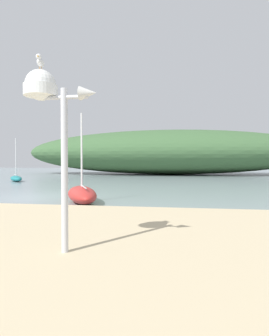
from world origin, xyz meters
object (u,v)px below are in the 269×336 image
Objects in this scene: mast_structure at (47,99)px; seagull_on_radar at (40,62)px; sailboat_off_point at (82,194)px; sailboat_by_sandbar at (16,178)px.

seagull_on_radar reaches higher than mast_structure.
sailboat_off_point reaches higher than sailboat_by_sandbar.
seagull_on_radar is (-0.12, -0.02, 0.66)m from mast_structure.
sailboat_by_sandbar is at bearing 122.67° from seagull_on_radar.
seagull_on_radar is 0.09× the size of sailboat_off_point.
mast_structure is at bearing 8.02° from seagull_on_radar.
mast_structure is 9.48× the size of seagull_on_radar.
mast_structure is 7.87m from sailboat_off_point.
sailboat_off_point reaches higher than mast_structure.
seagull_on_radar is 0.09× the size of sailboat_by_sandbar.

